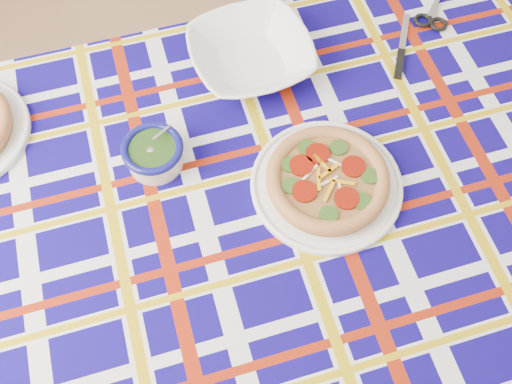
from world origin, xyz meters
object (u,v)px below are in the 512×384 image
object	(u,v)px
main_focaccia_plate	(328,179)
dining_table	(242,216)
pesto_bowl	(153,153)
serving_bowl	(251,55)

from	to	relation	value
main_focaccia_plate	dining_table	bearing A→B (deg)	173.50
pesto_bowl	serving_bowl	bearing A→B (deg)	36.94
dining_table	pesto_bowl	bearing A→B (deg)	137.38
dining_table	serving_bowl	size ratio (longest dim) A/B	5.82
dining_table	serving_bowl	distance (m)	0.37
pesto_bowl	serving_bowl	xyz separation A→B (m)	(0.27, 0.20, -0.00)
main_focaccia_plate	serving_bowl	xyz separation A→B (m)	(-0.06, 0.36, 0.00)
dining_table	serving_bowl	xyz separation A→B (m)	(0.12, 0.34, 0.11)
serving_bowl	pesto_bowl	bearing A→B (deg)	-143.06
dining_table	serving_bowl	world-z (taller)	serving_bowl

